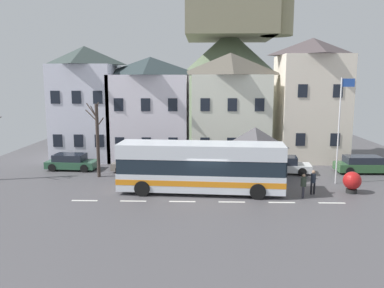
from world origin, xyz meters
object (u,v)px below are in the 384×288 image
hilltop_castle (229,76)px  public_bench (230,168)px  flagpole (340,124)px  townhouse_00 (86,103)px  townhouse_02 (230,107)px  townhouse_03 (310,100)px  pedestrian_00 (313,180)px  parked_car_01 (141,164)px  parked_car_02 (364,165)px  pedestrian_01 (303,184)px  transit_bus (201,168)px  townhouse_01 (151,108)px  parked_car_00 (281,165)px  harbour_buoy (352,181)px  bare_tree_00 (97,138)px  parked_car_03 (72,162)px  bus_shelter (255,138)px

hilltop_castle → public_bench: (-1.57, -27.61, -7.44)m
hilltop_castle → public_bench: hilltop_castle is taller
flagpole → hilltop_castle: bearing=100.8°
townhouse_00 → flagpole: (20.41, -8.66, -0.88)m
townhouse_02 → townhouse_03: townhouse_03 is taller
pedestrian_00 → townhouse_03: bearing=76.8°
parked_car_01 → parked_car_02: (17.77, 0.19, 0.03)m
townhouse_02 → pedestrian_01: size_ratio=6.38×
transit_bus → public_bench: (2.30, 5.21, -1.18)m
townhouse_01 → parked_car_01: townhouse_01 is taller
parked_car_00 → harbour_buoy: (3.51, -5.48, 0.13)m
bare_tree_00 → parked_car_03: bearing=140.8°
parked_car_01 → pedestrian_00: pedestrian_00 is taller
parked_car_02 → harbour_buoy: (-3.08, -5.67, 0.12)m
townhouse_02 → flagpole: townhouse_02 is taller
townhouse_01 → parked_car_00: townhouse_01 is taller
parked_car_02 → public_bench: parked_car_02 is taller
flagpole → transit_bus: bearing=-165.8°
public_bench → flagpole: (7.37, -2.76, 3.84)m
townhouse_01 → pedestrian_01: (11.22, -12.69, -3.80)m
townhouse_03 → flagpole: (-0.25, -8.79, -1.21)m
townhouse_00 → hilltop_castle: size_ratio=0.32×
townhouse_00 → transit_bus: (10.73, -11.11, -3.53)m
transit_bus → harbour_buoy: transit_bus is taller
townhouse_02 → parked_car_00: size_ratio=2.13×
parked_car_03 → public_bench: size_ratio=2.90×
townhouse_02 → parked_car_03: 14.82m
public_bench → bare_tree_00: bearing=-172.5°
harbour_buoy → parked_car_01: bearing=159.5°
townhouse_00 → townhouse_03: townhouse_03 is taller
townhouse_03 → parked_car_01: (-14.76, -5.65, -4.88)m
transit_bus → harbour_buoy: 9.89m
townhouse_02 → harbour_buoy: townhouse_02 is taller
bare_tree_00 → pedestrian_00: bearing=-15.4°
transit_bus → hilltop_castle: bearing=87.0°
transit_bus → parked_car_03: transit_bus is taller
pedestrian_01 → bare_tree_00: (-14.24, 4.89, 2.07)m
bus_shelter → pedestrian_00: size_ratio=2.47×
bus_shelter → harbour_buoy: size_ratio=2.78×
public_bench → townhouse_00: bearing=155.6°
parked_car_00 → pedestrian_01: pedestrian_01 is taller
flagpole → bare_tree_00: flagpole is taller
townhouse_03 → parked_car_01: size_ratio=2.41×
townhouse_01 → parked_car_01: size_ratio=2.06×
hilltop_castle → pedestrian_01: hilltop_castle is taller
townhouse_00 → flagpole: size_ratio=1.39×
public_bench → pedestrian_00: bearing=-48.1°
parked_car_00 → pedestrian_01: size_ratio=3.00×
public_bench → harbour_buoy: bearing=-34.0°
bus_shelter → pedestrian_00: bearing=-46.6°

